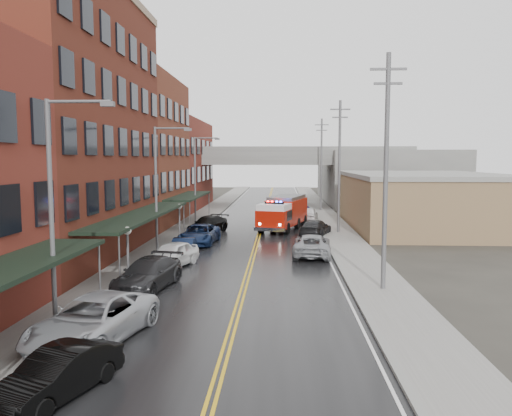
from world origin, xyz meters
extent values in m
cube|color=black|center=(0.00, 30.00, 0.01)|extent=(11.00, 160.00, 0.02)
cube|color=slate|center=(-7.30, 30.00, 0.07)|extent=(3.00, 160.00, 0.15)
cube|color=slate|center=(7.30, 30.00, 0.07)|extent=(3.00, 160.00, 0.15)
cube|color=gray|center=(-5.65, 30.00, 0.07)|extent=(0.30, 160.00, 0.15)
cube|color=gray|center=(5.65, 30.00, 0.07)|extent=(0.30, 160.00, 0.15)
cube|color=#5A2618|center=(-13.30, 23.00, 9.00)|extent=(9.00, 20.00, 18.00)
cube|color=brown|center=(-13.30, 40.50, 7.50)|extent=(9.00, 15.00, 15.00)
cube|color=maroon|center=(-13.30, 58.00, 6.00)|extent=(9.00, 20.00, 12.00)
cube|color=olive|center=(16.00, 40.00, 2.50)|extent=(14.00, 22.00, 5.00)
cube|color=slate|center=(18.00, 70.00, 4.00)|extent=(18.00, 30.00, 8.00)
cylinder|color=slate|center=(-6.35, 11.60, 1.50)|extent=(0.10, 0.10, 3.00)
cube|color=black|center=(-7.50, 23.00, 3.00)|extent=(2.60, 18.00, 0.18)
cylinder|color=slate|center=(-6.35, 14.40, 1.50)|extent=(0.10, 0.10, 3.00)
cylinder|color=slate|center=(-6.35, 31.60, 1.50)|extent=(0.10, 0.10, 3.00)
cube|color=black|center=(-7.50, 40.50, 3.00)|extent=(2.60, 13.00, 0.18)
cylinder|color=slate|center=(-6.35, 34.40, 1.50)|extent=(0.10, 0.10, 3.00)
cylinder|color=slate|center=(-6.35, 46.60, 1.50)|extent=(0.10, 0.10, 3.00)
cylinder|color=#59595B|center=(-6.40, 16.00, 1.40)|extent=(0.14, 0.14, 2.80)
sphere|color=silver|center=(-6.40, 16.00, 2.90)|extent=(0.44, 0.44, 0.44)
cylinder|color=#59595B|center=(-6.40, 30.00, 1.40)|extent=(0.14, 0.14, 2.80)
sphere|color=silver|center=(-6.40, 30.00, 2.90)|extent=(0.44, 0.44, 0.44)
cylinder|color=#59595B|center=(-6.80, 8.00, 4.50)|extent=(0.18, 0.18, 9.00)
cylinder|color=#59595B|center=(-5.60, 8.00, 8.90)|extent=(2.40, 0.12, 0.12)
cube|color=#59595B|center=(-4.50, 8.00, 8.80)|extent=(0.50, 0.22, 0.18)
cylinder|color=#59595B|center=(-6.80, 24.00, 4.50)|extent=(0.18, 0.18, 9.00)
cylinder|color=#59595B|center=(-5.60, 24.00, 8.90)|extent=(2.40, 0.12, 0.12)
cube|color=#59595B|center=(-4.50, 24.00, 8.80)|extent=(0.50, 0.22, 0.18)
cylinder|color=#59595B|center=(-6.80, 40.00, 4.50)|extent=(0.18, 0.18, 9.00)
cylinder|color=#59595B|center=(-5.60, 40.00, 8.90)|extent=(2.40, 0.12, 0.12)
cube|color=#59595B|center=(-4.50, 40.00, 8.80)|extent=(0.50, 0.22, 0.18)
cylinder|color=#59595B|center=(7.20, 15.00, 6.00)|extent=(0.24, 0.24, 12.00)
cube|color=#59595B|center=(7.20, 15.00, 11.20)|extent=(1.80, 0.12, 0.12)
cube|color=#59595B|center=(7.20, 15.00, 10.50)|extent=(1.40, 0.12, 0.12)
cylinder|color=#59595B|center=(7.20, 35.00, 6.00)|extent=(0.24, 0.24, 12.00)
cube|color=#59595B|center=(7.20, 35.00, 11.20)|extent=(1.80, 0.12, 0.12)
cube|color=#59595B|center=(7.20, 35.00, 10.50)|extent=(1.40, 0.12, 0.12)
cylinder|color=#59595B|center=(7.20, 55.00, 6.00)|extent=(0.24, 0.24, 12.00)
cube|color=#59595B|center=(7.20, 55.00, 11.20)|extent=(1.80, 0.12, 0.12)
cube|color=#59595B|center=(7.20, 55.00, 10.50)|extent=(1.40, 0.12, 0.12)
cube|color=slate|center=(0.00, 62.00, 6.75)|extent=(40.00, 10.00, 1.50)
cube|color=slate|center=(-11.00, 62.00, 3.00)|extent=(1.60, 8.00, 6.00)
cube|color=slate|center=(11.00, 62.00, 3.00)|extent=(1.60, 8.00, 6.00)
cube|color=#9F1407|center=(2.54, 38.69, 1.70)|extent=(4.31, 6.56, 2.30)
cube|color=#9F1407|center=(1.36, 34.58, 1.37)|extent=(3.43, 3.50, 1.65)
cube|color=silver|center=(1.36, 34.58, 2.47)|extent=(3.23, 3.25, 0.55)
cube|color=black|center=(1.42, 34.79, 1.70)|extent=(3.14, 2.45, 0.88)
cube|color=slate|center=(2.54, 38.69, 3.02)|extent=(3.92, 6.06, 0.33)
cube|color=black|center=(1.36, 34.58, 2.83)|extent=(1.77, 0.78, 0.15)
sphere|color=#FF0C0C|center=(0.78, 34.75, 2.92)|extent=(0.22, 0.22, 0.22)
sphere|color=#1933FF|center=(1.94, 34.41, 2.92)|extent=(0.22, 0.22, 0.22)
cylinder|color=black|center=(0.17, 34.81, 0.55)|extent=(1.16, 0.67, 1.10)
cylinder|color=black|center=(2.48, 34.14, 0.55)|extent=(1.16, 0.67, 1.10)
cylinder|color=black|center=(1.23, 38.50, 0.55)|extent=(1.16, 0.67, 1.10)
cylinder|color=black|center=(3.55, 37.83, 0.55)|extent=(1.16, 0.67, 1.10)
cylinder|color=black|center=(1.99, 41.13, 0.55)|extent=(1.16, 0.67, 1.10)
cylinder|color=black|center=(4.31, 40.46, 0.55)|extent=(1.16, 0.67, 1.10)
imported|color=black|center=(-4.39, 2.92, 0.69)|extent=(2.75, 4.43, 1.38)
imported|color=#A3A5AA|center=(-5.00, 7.24, 0.84)|extent=(4.00, 6.50, 1.68)
imported|color=black|center=(-5.00, 14.89, 0.79)|extent=(3.14, 5.74, 1.58)
imported|color=white|center=(-4.89, 20.17, 0.79)|extent=(3.19, 4.98, 1.58)
imported|color=black|center=(-4.70, 22.80, 0.69)|extent=(1.69, 4.27, 1.38)
imported|color=#122044|center=(-4.56, 28.80, 0.78)|extent=(2.94, 5.76, 1.56)
imported|color=black|center=(-4.76, 34.80, 0.77)|extent=(3.78, 5.74, 1.54)
imported|color=gray|center=(4.12, 24.27, 0.77)|extent=(2.96, 5.70, 1.53)
imported|color=black|center=(5.00, 33.53, 0.71)|extent=(3.46, 5.30, 1.43)
imported|color=white|center=(5.00, 44.02, 0.79)|extent=(2.45, 4.82, 1.57)
imported|color=black|center=(4.21, 48.09, 0.68)|extent=(2.65, 4.38, 1.36)
camera|label=1|loc=(1.90, -10.42, 6.77)|focal=35.00mm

